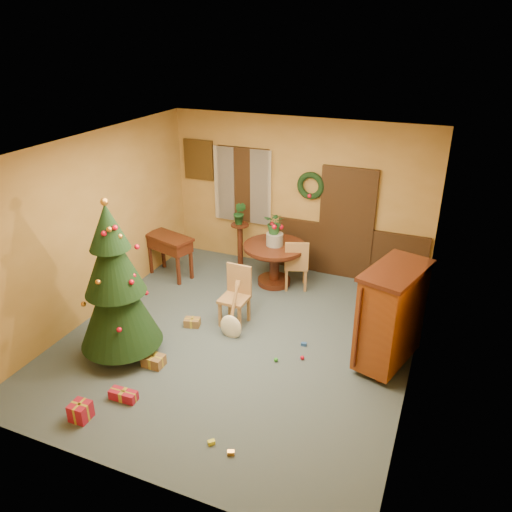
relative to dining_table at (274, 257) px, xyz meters
The scene contains 21 objects.
room_envelope 1.05m from the dining_table, 66.82° to the left, with size 5.50×5.50×5.50m.
dining_table is the anchor object (origin of this frame).
urn 0.34m from the dining_table, 90.00° to the right, with size 0.30×0.30×0.22m, color slate.
centerpiece_plant 0.66m from the dining_table, 90.00° to the right, with size 0.37×0.32×0.41m, color #1E4C23.
chair_near 1.45m from the dining_table, 93.84° to the right, with size 0.43×0.43×0.96m.
chair_far 0.43m from the dining_table, ahead, with size 0.53×0.53×0.95m.
guitar 1.88m from the dining_table, 89.96° to the right, with size 0.35×0.17×0.83m, color #F3ECCB, non-canonical shape.
plant_stand 0.97m from the dining_table, 153.99° to the left, with size 0.35×0.35×0.89m.
stand_plant 1.13m from the dining_table, 153.99° to the left, with size 0.25×0.20×0.45m, color #19471E.
christmas_tree 3.17m from the dining_table, 113.61° to the right, with size 1.15×1.15×2.36m.
writing_desk 1.97m from the dining_table, 166.99° to the right, with size 1.00×0.69×0.81m.
sideboard 2.82m from the dining_table, 35.40° to the right, with size 0.91×1.28×1.48m.
gift_a 3.06m from the dining_table, 103.23° to the right, with size 0.30×0.22×0.16m.
gift_b 4.29m from the dining_table, 102.45° to the right, with size 0.23×0.23×0.23m.
gift_c 2.03m from the dining_table, 110.53° to the right, with size 0.28×0.22×0.13m.
gift_d 3.77m from the dining_table, 100.14° to the right, with size 0.37×0.16×0.13m.
toy_a 2.08m from the dining_table, 56.66° to the right, with size 0.08×0.05×0.05m, color #224994.
toy_b 2.42m from the dining_table, 68.71° to the right, with size 0.06×0.06×0.06m, color #299027.
toy_c 4.03m from the dining_table, 79.64° to the right, with size 0.08×0.05×0.05m, color yellow.
toy_d 2.39m from the dining_table, 59.46° to the right, with size 0.06×0.06×0.06m, color red.
toy_e 4.13m from the dining_table, 76.07° to the right, with size 0.08×0.05×0.05m, color orange.
Camera 1 is at (2.68, -5.77, 4.32)m, focal length 35.00 mm.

